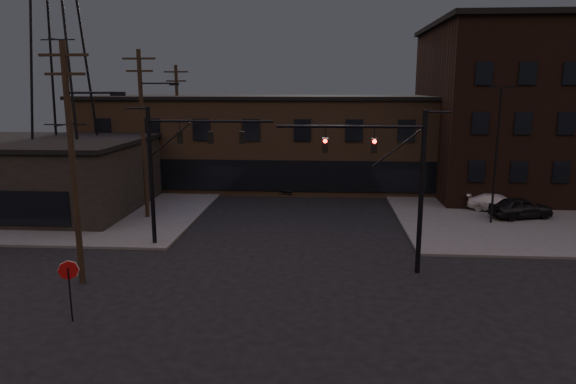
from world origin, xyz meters
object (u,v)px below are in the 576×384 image
at_px(traffic_signal_near, 398,174).
at_px(stop_sign, 69,277).
at_px(car_crossing, 288,183).
at_px(parked_car_lot_b, 498,203).
at_px(traffic_signal_far, 173,160).
at_px(parked_car_lot_a, 521,208).

xyz_separation_m(traffic_signal_near, stop_sign, (-13.36, -6.49, -3.09)).
distance_m(traffic_signal_near, car_crossing, 21.24).
bearing_deg(car_crossing, parked_car_lot_b, -15.03).
height_order(traffic_signal_near, car_crossing, traffic_signal_near).
bearing_deg(stop_sign, car_crossing, 75.76).
xyz_separation_m(traffic_signal_far, stop_sign, (-1.28, -9.99, -3.17)).
height_order(traffic_signal_near, parked_car_lot_a, traffic_signal_near).
relative_size(traffic_signal_far, stop_sign, 3.23).
relative_size(traffic_signal_near, traffic_signal_far, 1.00).
bearing_deg(stop_sign, parked_car_lot_a, 36.65).
xyz_separation_m(traffic_signal_far, parked_car_lot_a, (22.14, 7.45, -4.13)).
bearing_deg(car_crossing, parked_car_lot_a, -19.14).
xyz_separation_m(traffic_signal_far, car_crossing, (5.37, 16.22, -4.26)).
bearing_deg(parked_car_lot_b, traffic_signal_near, 170.03).
bearing_deg(traffic_signal_near, car_crossing, 108.79).
bearing_deg(stop_sign, traffic_signal_near, 25.90).
distance_m(traffic_signal_far, parked_car_lot_b, 23.56).
xyz_separation_m(traffic_signal_near, car_crossing, (-6.71, 19.72, -4.18)).
relative_size(traffic_signal_far, parked_car_lot_a, 1.85).
height_order(stop_sign, car_crossing, stop_sign).
distance_m(stop_sign, car_crossing, 27.05).
bearing_deg(traffic_signal_near, parked_car_lot_a, 47.39).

